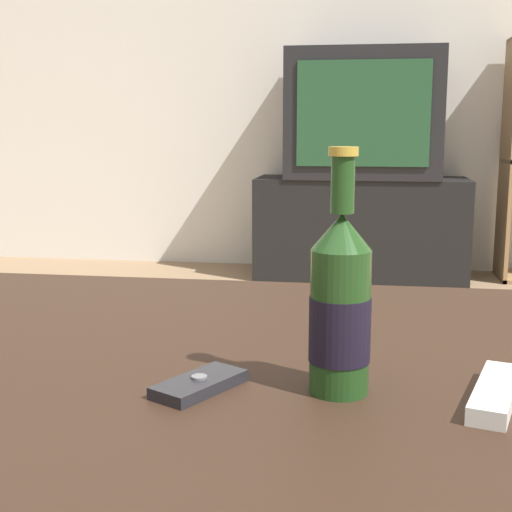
# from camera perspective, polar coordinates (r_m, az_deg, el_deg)

# --- Properties ---
(back_wall) EXTENTS (8.00, 0.05, 2.60)m
(back_wall) POSITION_cam_1_polar(r_m,az_deg,el_deg) (3.98, 5.20, 18.00)
(back_wall) COLOR silver
(back_wall) RESTS_ON ground_plane
(coffee_table) EXTENTS (1.23, 0.89, 0.46)m
(coffee_table) POSITION_cam_1_polar(r_m,az_deg,el_deg) (1.01, -6.94, -10.39)
(coffee_table) COLOR #332116
(coffee_table) RESTS_ON ground_plane
(tv_stand) EXTENTS (1.06, 0.41, 0.51)m
(tv_stand) POSITION_cam_1_polar(r_m,az_deg,el_deg) (3.68, 8.35, 2.25)
(tv_stand) COLOR black
(tv_stand) RESTS_ON ground_plane
(television) EXTENTS (0.76, 0.44, 0.63)m
(television) POSITION_cam_1_polar(r_m,az_deg,el_deg) (3.65, 8.58, 11.13)
(television) COLOR black
(television) RESTS_ON tv_stand
(beer_bottle) EXTENTS (0.07, 0.07, 0.28)m
(beer_bottle) POSITION_cam_1_polar(r_m,az_deg,el_deg) (0.80, 6.75, -4.01)
(beer_bottle) COLOR #1E4219
(beer_bottle) RESTS_ON coffee_table
(cell_phone) EXTENTS (0.10, 0.13, 0.02)m
(cell_phone) POSITION_cam_1_polar(r_m,az_deg,el_deg) (0.83, -4.56, -10.18)
(cell_phone) COLOR #232328
(cell_phone) RESTS_ON coffee_table
(remote_control) EXTENTS (0.08, 0.17, 0.02)m
(remote_control) POSITION_cam_1_polar(r_m,az_deg,el_deg) (0.84, 18.61, -10.35)
(remote_control) COLOR white
(remote_control) RESTS_ON coffee_table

